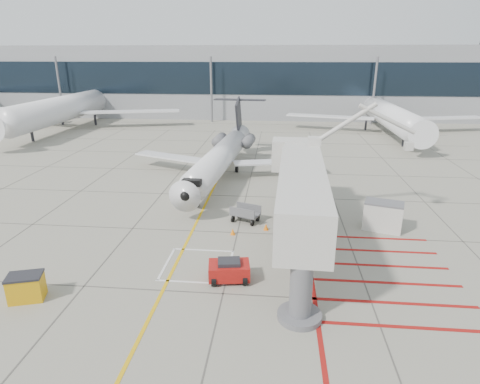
# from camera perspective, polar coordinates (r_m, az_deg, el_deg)

# --- Properties ---
(ground_plane) EXTENTS (260.00, 260.00, 0.00)m
(ground_plane) POSITION_cam_1_polar(r_m,az_deg,el_deg) (26.24, -1.26, -9.48)
(ground_plane) COLOR gray
(ground_plane) RESTS_ON ground
(regional_jet) EXTENTS (24.01, 29.20, 7.20)m
(regional_jet) POSITION_cam_1_polar(r_m,az_deg,el_deg) (39.70, -3.63, 6.05)
(regional_jet) COLOR silver
(regional_jet) RESTS_ON ground_plane
(jet_bridge) EXTENTS (9.78, 19.56, 7.70)m
(jet_bridge) POSITION_cam_1_polar(r_m,az_deg,el_deg) (25.30, 8.71, -1.25)
(jet_bridge) COLOR beige
(jet_bridge) RESTS_ON ground_plane
(pushback_tug) EXTENTS (2.55, 1.80, 1.38)m
(pushback_tug) POSITION_cam_1_polar(r_m,az_deg,el_deg) (23.67, -1.56, -10.98)
(pushback_tug) COLOR #A3130F
(pushback_tug) RESTS_ON ground_plane
(spill_bin) EXTENTS (1.97, 1.59, 1.48)m
(spill_bin) POSITION_cam_1_polar(r_m,az_deg,el_deg) (24.80, -28.13, -11.84)
(spill_bin) COLOR #CB900B
(spill_bin) RESTS_ON ground_plane
(baggage_cart) EXTENTS (2.49, 2.04, 1.35)m
(baggage_cart) POSITION_cam_1_polar(r_m,az_deg,el_deg) (31.44, 0.77, -3.08)
(baggage_cart) COLOR #56575B
(baggage_cart) RESTS_ON ground_plane
(ground_power_unit) EXTENTS (3.09, 2.34, 2.16)m
(ground_power_unit) POSITION_cam_1_polar(r_m,az_deg,el_deg) (31.80, 19.66, -3.21)
(ground_power_unit) COLOR silver
(ground_power_unit) RESTS_ON ground_plane
(cone_nose) EXTENTS (0.34, 0.34, 0.48)m
(cone_nose) POSITION_cam_1_polar(r_m,az_deg,el_deg) (29.41, -1.04, -5.64)
(cone_nose) COLOR orange
(cone_nose) RESTS_ON ground_plane
(cone_side) EXTENTS (0.36, 0.36, 0.50)m
(cone_side) POSITION_cam_1_polar(r_m,az_deg,el_deg) (30.22, 3.72, -4.95)
(cone_side) COLOR orange
(cone_side) RESTS_ON ground_plane
(terminal_building) EXTENTS (180.00, 28.00, 14.00)m
(terminal_building) POSITION_cam_1_polar(r_m,az_deg,el_deg) (93.32, 10.25, 15.44)
(terminal_building) COLOR gray
(terminal_building) RESTS_ON ground_plane
(terminal_glass_band) EXTENTS (180.00, 0.10, 6.00)m
(terminal_glass_band) POSITION_cam_1_polar(r_m,az_deg,el_deg) (79.29, 11.08, 15.51)
(terminal_glass_band) COLOR black
(terminal_glass_band) RESTS_ON ground_plane
(bg_aircraft_b) EXTENTS (37.96, 42.18, 12.65)m
(bg_aircraft_b) POSITION_cam_1_polar(r_m,az_deg,el_deg) (78.26, -23.14, 13.09)
(bg_aircraft_b) COLOR silver
(bg_aircraft_b) RESTS_ON ground_plane
(bg_aircraft_c) EXTENTS (32.71, 36.35, 10.90)m
(bg_aircraft_c) POSITION_cam_1_polar(r_m,az_deg,el_deg) (71.49, 20.30, 12.29)
(bg_aircraft_c) COLOR silver
(bg_aircraft_c) RESTS_ON ground_plane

